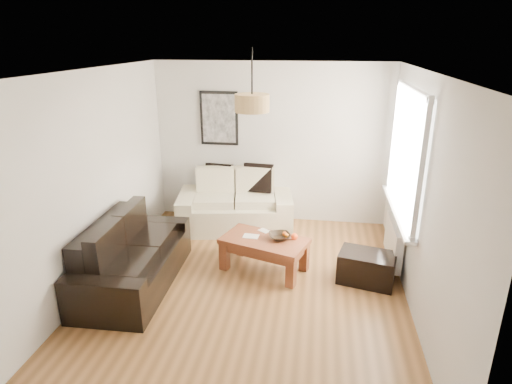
# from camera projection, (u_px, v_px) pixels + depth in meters

# --- Properties ---
(floor) EXTENTS (4.50, 4.50, 0.00)m
(floor) POSITION_uv_depth(u_px,v_px,m) (249.00, 287.00, 5.36)
(floor) COLOR brown
(floor) RESTS_ON ground
(ceiling) EXTENTS (3.80, 4.50, 0.00)m
(ceiling) POSITION_uv_depth(u_px,v_px,m) (247.00, 71.00, 4.48)
(ceiling) COLOR white
(ceiling) RESTS_ON floor
(wall_back) EXTENTS (3.80, 0.04, 2.60)m
(wall_back) POSITION_uv_depth(u_px,v_px,m) (271.00, 144.00, 7.02)
(wall_back) COLOR silver
(wall_back) RESTS_ON floor
(wall_front) EXTENTS (3.80, 0.04, 2.60)m
(wall_front) POSITION_uv_depth(u_px,v_px,m) (191.00, 301.00, 2.83)
(wall_front) COLOR silver
(wall_front) RESTS_ON floor
(wall_left) EXTENTS (0.04, 4.50, 2.60)m
(wall_left) POSITION_uv_depth(u_px,v_px,m) (93.00, 181.00, 5.19)
(wall_left) COLOR silver
(wall_left) RESTS_ON floor
(wall_right) EXTENTS (0.04, 4.50, 2.60)m
(wall_right) POSITION_uv_depth(u_px,v_px,m) (421.00, 198.00, 4.65)
(wall_right) COLOR silver
(wall_right) RESTS_ON floor
(window_bay) EXTENTS (0.14, 1.90, 1.60)m
(window_bay) POSITION_uv_depth(u_px,v_px,m) (408.00, 152.00, 5.30)
(window_bay) COLOR white
(window_bay) RESTS_ON wall_right
(radiator) EXTENTS (0.10, 0.90, 0.52)m
(radiator) POSITION_uv_depth(u_px,v_px,m) (394.00, 241.00, 5.72)
(radiator) COLOR white
(radiator) RESTS_ON wall_right
(poster) EXTENTS (0.62, 0.04, 0.87)m
(poster) POSITION_uv_depth(u_px,v_px,m) (219.00, 118.00, 6.97)
(poster) COLOR black
(poster) RESTS_ON wall_back
(pendant_shade) EXTENTS (0.40, 0.40, 0.20)m
(pendant_shade) POSITION_uv_depth(u_px,v_px,m) (252.00, 103.00, 4.89)
(pendant_shade) COLOR tan
(pendant_shade) RESTS_ON ceiling
(loveseat_cream) EXTENTS (1.94, 1.26, 0.90)m
(loveseat_cream) POSITION_uv_depth(u_px,v_px,m) (235.00, 201.00, 6.94)
(loveseat_cream) COLOR beige
(loveseat_cream) RESTS_ON floor
(sofa_leather) EXTENTS (0.96, 1.91, 0.82)m
(sofa_leather) POSITION_uv_depth(u_px,v_px,m) (133.00, 254.00, 5.32)
(sofa_leather) COLOR black
(sofa_leather) RESTS_ON floor
(coffee_table) EXTENTS (1.23, 0.91, 0.45)m
(coffee_table) POSITION_uv_depth(u_px,v_px,m) (264.00, 254.00, 5.71)
(coffee_table) COLOR brown
(coffee_table) RESTS_ON floor
(ottoman) EXTENTS (0.77, 0.59, 0.39)m
(ottoman) POSITION_uv_depth(u_px,v_px,m) (367.00, 268.00, 5.43)
(ottoman) COLOR black
(ottoman) RESTS_ON floor
(cushion_left) EXTENTS (0.45, 0.19, 0.44)m
(cushion_left) POSITION_uv_depth(u_px,v_px,m) (219.00, 177.00, 7.08)
(cushion_left) COLOR black
(cushion_left) RESTS_ON loveseat_cream
(cushion_right) EXTENTS (0.48, 0.19, 0.47)m
(cushion_right) POSITION_uv_depth(u_px,v_px,m) (258.00, 178.00, 6.98)
(cushion_right) COLOR black
(cushion_right) RESTS_ON loveseat_cream
(fruit_bowl) EXTENTS (0.35, 0.35, 0.07)m
(fruit_bowl) POSITION_uv_depth(u_px,v_px,m) (279.00, 236.00, 5.63)
(fruit_bowl) COLOR black
(fruit_bowl) RESTS_ON coffee_table
(orange_a) EXTENTS (0.07, 0.07, 0.06)m
(orange_a) POSITION_uv_depth(u_px,v_px,m) (287.00, 236.00, 5.63)
(orange_a) COLOR orange
(orange_a) RESTS_ON fruit_bowl
(orange_b) EXTENTS (0.11, 0.11, 0.09)m
(orange_b) POSITION_uv_depth(u_px,v_px,m) (294.00, 236.00, 5.61)
(orange_b) COLOR #FF4E15
(orange_b) RESTS_ON fruit_bowl
(orange_c) EXTENTS (0.06, 0.06, 0.06)m
(orange_c) POSITION_uv_depth(u_px,v_px,m) (285.00, 234.00, 5.68)
(orange_c) COLOR #DE5612
(orange_c) RESTS_ON fruit_bowl
(papers) EXTENTS (0.21, 0.16, 0.01)m
(papers) POSITION_uv_depth(u_px,v_px,m) (251.00, 236.00, 5.70)
(papers) COLOR silver
(papers) RESTS_ON coffee_table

